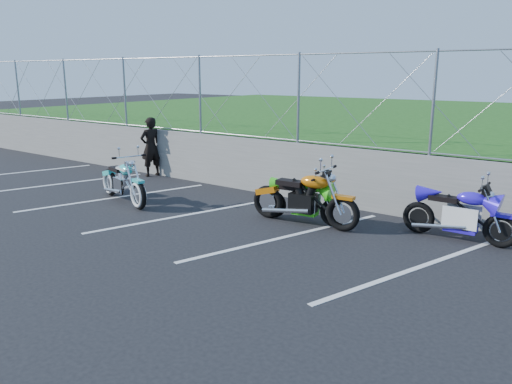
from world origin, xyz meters
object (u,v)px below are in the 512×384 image
Objects in this scene: naked_orange at (305,200)px; person_standing at (151,147)px; sportbike_green at (304,202)px; cruiser_turquoise at (124,183)px; sportbike_blue at (460,216)px.

naked_orange is 1.38× the size of person_standing.
person_standing is at bearing 163.07° from naked_orange.
person_standing is (-5.80, 1.27, 0.42)m from sportbike_green.
sportbike_green is at bearing 31.42° from cruiser_turquoise.
cruiser_turquoise is 1.20× the size of sportbike_green.
cruiser_turquoise is 1.11× the size of sportbike_blue.
cruiser_turquoise is 4.20m from sportbike_green.
cruiser_turquoise is 4.27m from naked_orange.
naked_orange is (4.15, 0.99, 0.04)m from cruiser_turquoise.
naked_orange is 1.25× the size of sportbike_green.
sportbike_blue is (6.80, 1.79, -0.01)m from cruiser_turquoise.
sportbike_blue is at bearing 7.87° from sportbike_green.
sportbike_green is at bearing 91.81° from person_standing.
naked_orange is at bearing -163.88° from sportbike_blue.
sportbike_green is (4.05, 1.12, -0.04)m from cruiser_turquoise.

